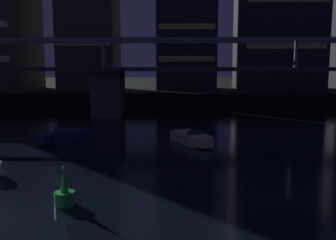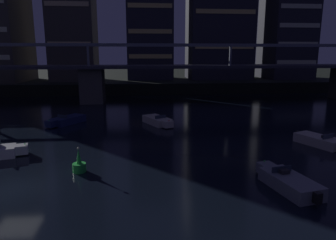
% 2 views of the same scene
% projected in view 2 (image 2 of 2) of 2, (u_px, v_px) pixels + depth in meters
% --- Properties ---
extents(ground_plane, '(400.00, 400.00, 0.00)m').
position_uv_depth(ground_plane, '(14.00, 189.00, 18.35)').
color(ground_plane, black).
extents(far_riverbank, '(240.00, 80.00, 2.20)m').
position_uv_depth(far_riverbank, '(115.00, 75.00, 97.35)').
color(far_riverbank, black).
rests_on(far_riverbank, ground).
extents(river_bridge, '(93.59, 6.40, 9.38)m').
position_uv_depth(river_bridge, '(92.00, 75.00, 49.91)').
color(river_bridge, '#4C4944').
rests_on(river_bridge, ground).
extents(tower_central, '(9.86, 9.08, 26.02)m').
position_uv_depth(tower_central, '(149.00, 20.00, 67.92)').
color(tower_central, '#282833').
rests_on(tower_central, far_riverbank).
extents(tower_east_low, '(9.53, 11.54, 19.69)m').
position_uv_depth(tower_east_low, '(286.00, 36.00, 70.81)').
color(tower_east_low, '#282833').
rests_on(tower_east_low, far_riverbank).
extents(speedboat_near_center, '(2.55, 5.22, 1.16)m').
position_uv_depth(speedboat_near_center, '(288.00, 182.00, 18.42)').
color(speedboat_near_center, gray).
rests_on(speedboat_near_center, ground).
extents(speedboat_near_right, '(3.21, 5.03, 1.16)m').
position_uv_depth(speedboat_near_right, '(321.00, 141.00, 26.96)').
color(speedboat_near_right, beige).
rests_on(speedboat_near_right, ground).
extents(speedboat_mid_left, '(3.34, 4.97, 1.16)m').
position_uv_depth(speedboat_mid_left, '(158.00, 121.00, 35.11)').
color(speedboat_mid_left, beige).
rests_on(speedboat_mid_left, ground).
extents(speedboat_mid_right, '(3.90, 4.74, 1.16)m').
position_uv_depth(speedboat_mid_right, '(67.00, 120.00, 35.30)').
color(speedboat_mid_right, '#19234C').
rests_on(speedboat_mid_right, ground).
extents(channel_buoy, '(0.90, 0.90, 1.76)m').
position_uv_depth(channel_buoy, '(79.00, 165.00, 20.97)').
color(channel_buoy, green).
rests_on(channel_buoy, ground).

